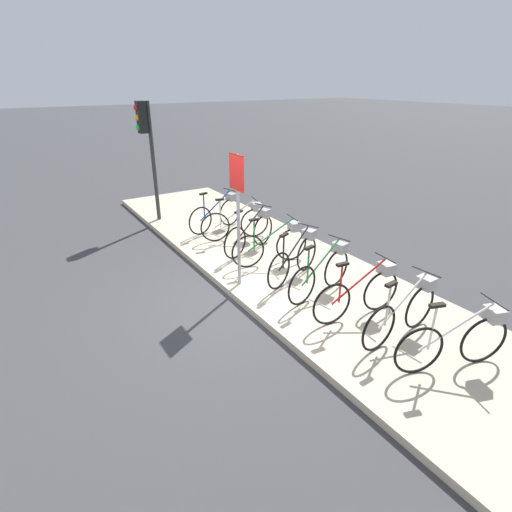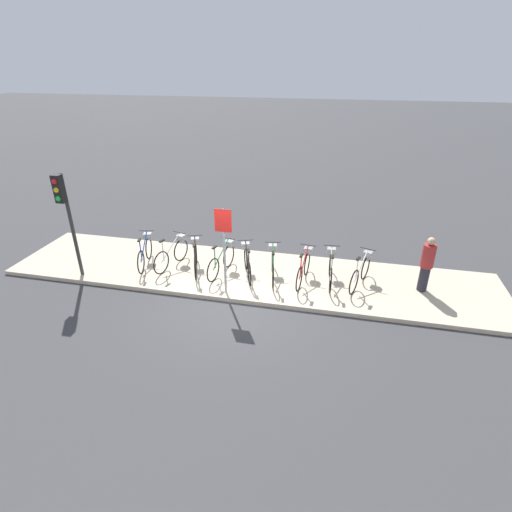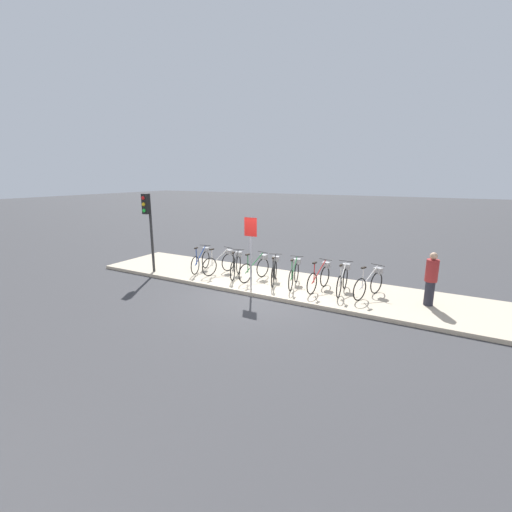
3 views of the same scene
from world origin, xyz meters
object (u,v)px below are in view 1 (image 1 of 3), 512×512
object	(u,v)px
parked_bicycle_4	(296,256)
sign_post	(238,200)
parked_bicycle_0	(218,212)
parked_bicycle_3	(274,243)
traffic_light	(146,137)
parked_bicycle_1	(239,221)
parked_bicycle_5	(323,270)
parked_bicycle_8	(459,338)
parked_bicycle_2	(252,231)
parked_bicycle_7	(405,310)
parked_bicycle_6	(362,291)

from	to	relation	value
parked_bicycle_4	sign_post	size ratio (longest dim) A/B	0.66
parked_bicycle_0	sign_post	size ratio (longest dim) A/B	0.68
parked_bicycle_4	parked_bicycle_3	bearing A→B (deg)	178.70
sign_post	parked_bicycle_0	bearing A→B (deg)	159.37
traffic_light	sign_post	bearing A→B (deg)	0.75
traffic_light	parked_bicycle_1	bearing A→B (deg)	26.80
parked_bicycle_1	sign_post	size ratio (longest dim) A/B	0.68
parked_bicycle_1	parked_bicycle_4	bearing A→B (deg)	-2.69
parked_bicycle_0	parked_bicycle_5	xyz separation A→B (m)	(3.96, 0.00, 0.00)
parked_bicycle_8	traffic_light	distance (m)	8.29
sign_post	parked_bicycle_5	bearing A→B (deg)	44.75
parked_bicycle_5	traffic_light	world-z (taller)	traffic_light
parked_bicycle_1	parked_bicycle_2	world-z (taller)	same
parked_bicycle_2	parked_bicycle_5	xyz separation A→B (m)	(2.33, 0.02, 0.00)
parked_bicycle_4	parked_bicycle_7	xyz separation A→B (m)	(2.38, 0.15, 0.00)
parked_bicycle_5	sign_post	distance (m)	1.94
parked_bicycle_7	sign_post	size ratio (longest dim) A/B	0.70
parked_bicycle_5	parked_bicycle_0	bearing A→B (deg)	-179.93
parked_bicycle_4	parked_bicycle_6	distance (m)	1.65
parked_bicycle_0	parked_bicycle_2	xyz separation A→B (m)	(1.63, -0.01, 0.00)
parked_bicycle_0	parked_bicycle_1	bearing A→B (deg)	6.10
parked_bicycle_5	traffic_light	distance (m)	5.91
parked_bicycle_6	parked_bicycle_7	distance (m)	0.74
traffic_light	parked_bicycle_6	bearing A→B (deg)	10.21
parked_bicycle_4	parked_bicycle_7	world-z (taller)	same
parked_bicycle_3	parked_bicycle_6	size ratio (longest dim) A/B	0.99
traffic_light	parked_bicycle_7	bearing A→B (deg)	10.03
parked_bicycle_4	sign_post	distance (m)	1.62
parked_bicycle_2	parked_bicycle_7	size ratio (longest dim) A/B	0.95
parked_bicycle_2	parked_bicycle_8	world-z (taller)	same
parked_bicycle_2	parked_bicycle_5	world-z (taller)	same
parked_bicycle_4	parked_bicycle_5	distance (m)	0.75
parked_bicycle_4	parked_bicycle_7	distance (m)	2.39
parked_bicycle_4	parked_bicycle_7	size ratio (longest dim) A/B	0.95
parked_bicycle_3	sign_post	distance (m)	1.65
parked_bicycle_6	sign_post	world-z (taller)	sign_post
parked_bicycle_3	traffic_light	bearing A→B (deg)	-164.25
parked_bicycle_7	parked_bicycle_8	bearing A→B (deg)	0.91
parked_bicycle_6	traffic_light	bearing A→B (deg)	-169.79
parked_bicycle_0	parked_bicycle_8	xyz separation A→B (m)	(6.43, 0.14, 0.00)
parked_bicycle_0	parked_bicycle_7	size ratio (longest dim) A/B	0.98
parked_bicycle_0	parked_bicycle_6	bearing A→B (deg)	0.24
parked_bicycle_1	parked_bicycle_6	distance (m)	3.99
parked_bicycle_2	parked_bicycle_4	size ratio (longest dim) A/B	1.00
traffic_light	sign_post	xyz separation A→B (m)	(4.43, 0.06, -0.56)
parked_bicycle_6	sign_post	distance (m)	2.56
parked_bicycle_6	parked_bicycle_7	world-z (taller)	same
parked_bicycle_5	parked_bicycle_7	size ratio (longest dim) A/B	0.99
parked_bicycle_1	parked_bicycle_3	bearing A→B (deg)	-3.34
parked_bicycle_5	parked_bicycle_3	bearing A→B (deg)	-179.80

